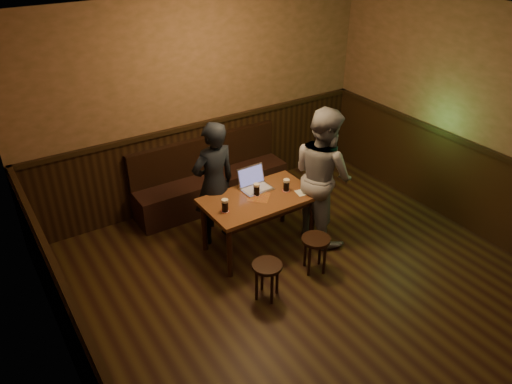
{
  "coord_description": "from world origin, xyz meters",
  "views": [
    {
      "loc": [
        -2.8,
        -2.7,
        3.71
      ],
      "look_at": [
        -0.16,
        1.42,
        0.86
      ],
      "focal_mm": 35.0,
      "sensor_mm": 36.0,
      "label": 1
    }
  ],
  "objects_px": {
    "stool_left": "(267,271)",
    "pint_left": "(225,205)",
    "laptop": "(254,183)",
    "stool_right": "(316,245)",
    "person_grey": "(323,175)",
    "pint_right": "(286,185)",
    "pub_table": "(259,204)",
    "person_suit": "(214,184)",
    "bench": "(211,184)",
    "pint_mid": "(257,189)"
  },
  "relations": [
    {
      "from": "pub_table",
      "to": "pint_right",
      "type": "relative_size",
      "value": 8.52
    },
    {
      "from": "stool_right",
      "to": "person_grey",
      "type": "relative_size",
      "value": 0.26
    },
    {
      "from": "pint_right",
      "to": "pint_left",
      "type": "bearing_deg",
      "value": -179.62
    },
    {
      "from": "person_grey",
      "to": "person_suit",
      "type": "bearing_deg",
      "value": 63.28
    },
    {
      "from": "bench",
      "to": "person_suit",
      "type": "xyz_separation_m",
      "value": [
        -0.36,
        -0.8,
        0.48
      ]
    },
    {
      "from": "stool_left",
      "to": "stool_right",
      "type": "bearing_deg",
      "value": 6.61
    },
    {
      "from": "bench",
      "to": "stool_left",
      "type": "relative_size",
      "value": 5.07
    },
    {
      "from": "person_suit",
      "to": "person_grey",
      "type": "relative_size",
      "value": 0.92
    },
    {
      "from": "pint_right",
      "to": "person_suit",
      "type": "distance_m",
      "value": 0.87
    },
    {
      "from": "pint_mid",
      "to": "person_suit",
      "type": "xyz_separation_m",
      "value": [
        -0.36,
        0.38,
        0.01
      ]
    },
    {
      "from": "bench",
      "to": "stool_left",
      "type": "xyz_separation_m",
      "value": [
        -0.42,
        -2.04,
        0.03
      ]
    },
    {
      "from": "pint_left",
      "to": "stool_right",
      "type": "bearing_deg",
      "value": -41.03
    },
    {
      "from": "stool_right",
      "to": "pint_right",
      "type": "distance_m",
      "value": 0.81
    },
    {
      "from": "person_suit",
      "to": "person_grey",
      "type": "xyz_separation_m",
      "value": [
        1.15,
        -0.62,
        0.07
      ]
    },
    {
      "from": "pub_table",
      "to": "pint_left",
      "type": "xyz_separation_m",
      "value": [
        -0.49,
        -0.06,
        0.17
      ]
    },
    {
      "from": "stool_left",
      "to": "person_grey",
      "type": "xyz_separation_m",
      "value": [
        1.22,
        0.62,
        0.51
      ]
    },
    {
      "from": "bench",
      "to": "stool_left",
      "type": "height_order",
      "value": "bench"
    },
    {
      "from": "pub_table",
      "to": "laptop",
      "type": "relative_size",
      "value": 3.59
    },
    {
      "from": "person_grey",
      "to": "pub_table",
      "type": "bearing_deg",
      "value": 78.0
    },
    {
      "from": "pub_table",
      "to": "pint_mid",
      "type": "distance_m",
      "value": 0.18
    },
    {
      "from": "pub_table",
      "to": "pint_left",
      "type": "distance_m",
      "value": 0.52
    },
    {
      "from": "pub_table",
      "to": "pint_mid",
      "type": "relative_size",
      "value": 8.61
    },
    {
      "from": "stool_left",
      "to": "laptop",
      "type": "height_order",
      "value": "laptop"
    },
    {
      "from": "laptop",
      "to": "pub_table",
      "type": "bearing_deg",
      "value": -110.6
    },
    {
      "from": "stool_left",
      "to": "pint_left",
      "type": "xyz_separation_m",
      "value": [
        -0.06,
        0.76,
        0.44
      ]
    },
    {
      "from": "pint_right",
      "to": "laptop",
      "type": "distance_m",
      "value": 0.39
    },
    {
      "from": "pint_left",
      "to": "laptop",
      "type": "height_order",
      "value": "laptop"
    },
    {
      "from": "stool_left",
      "to": "person_grey",
      "type": "bearing_deg",
      "value": 27.12
    },
    {
      "from": "stool_left",
      "to": "pint_left",
      "type": "bearing_deg",
      "value": 94.71
    },
    {
      "from": "laptop",
      "to": "person_grey",
      "type": "distance_m",
      "value": 0.83
    },
    {
      "from": "person_grey",
      "to": "pint_mid",
      "type": "bearing_deg",
      "value": 74.33
    },
    {
      "from": "pub_table",
      "to": "pint_right",
      "type": "bearing_deg",
      "value": -8.67
    },
    {
      "from": "pub_table",
      "to": "pint_right",
      "type": "xyz_separation_m",
      "value": [
        0.36,
        -0.05,
        0.17
      ]
    },
    {
      "from": "stool_left",
      "to": "pint_mid",
      "type": "bearing_deg",
      "value": 63.86
    },
    {
      "from": "laptop",
      "to": "person_suit",
      "type": "height_order",
      "value": "person_suit"
    },
    {
      "from": "pint_right",
      "to": "stool_right",
      "type": "bearing_deg",
      "value": -95.64
    },
    {
      "from": "pint_mid",
      "to": "pub_table",
      "type": "bearing_deg",
      "value": -95.11
    },
    {
      "from": "pub_table",
      "to": "pint_left",
      "type": "height_order",
      "value": "pint_left"
    },
    {
      "from": "pub_table",
      "to": "laptop",
      "type": "xyz_separation_m",
      "value": [
        0.07,
        0.21,
        0.16
      ]
    },
    {
      "from": "person_suit",
      "to": "laptop",
      "type": "bearing_deg",
      "value": 149.49
    },
    {
      "from": "bench",
      "to": "person_grey",
      "type": "xyz_separation_m",
      "value": [
        0.79,
        -1.42,
        0.55
      ]
    },
    {
      "from": "stool_left",
      "to": "laptop",
      "type": "bearing_deg",
      "value": 64.32
    },
    {
      "from": "pint_left",
      "to": "person_suit",
      "type": "height_order",
      "value": "person_suit"
    },
    {
      "from": "bench",
      "to": "pub_table",
      "type": "bearing_deg",
      "value": -90.0
    },
    {
      "from": "stool_left",
      "to": "pint_left",
      "type": "height_order",
      "value": "pint_left"
    },
    {
      "from": "stool_right",
      "to": "laptop",
      "type": "xyz_separation_m",
      "value": [
        -0.22,
        0.95,
        0.42
      ]
    },
    {
      "from": "pub_table",
      "to": "stool_left",
      "type": "bearing_deg",
      "value": -117.8
    },
    {
      "from": "pub_table",
      "to": "person_grey",
      "type": "bearing_deg",
      "value": -14.23
    },
    {
      "from": "pint_left",
      "to": "person_grey",
      "type": "relative_size",
      "value": 0.09
    },
    {
      "from": "stool_left",
      "to": "person_suit",
      "type": "bearing_deg",
      "value": 87.04
    }
  ]
}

